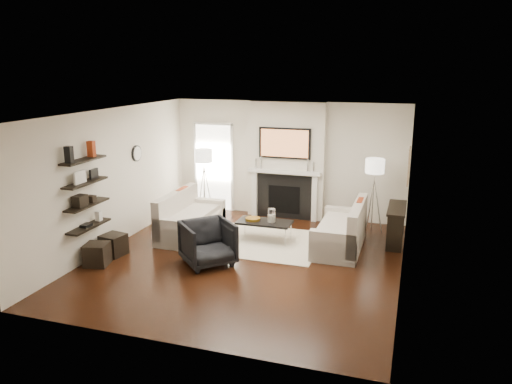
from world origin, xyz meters
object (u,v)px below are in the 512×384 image
(ottoman_near, at_px, (114,245))
(loveseat_left_base, at_px, (191,226))
(loveseat_right_base, at_px, (339,238))
(armchair, at_px, (208,241))
(lamp_left_shade, at_px, (204,156))
(coffee_table, at_px, (264,222))
(lamp_right_shade, at_px, (375,166))

(ottoman_near, bearing_deg, loveseat_left_base, 57.10)
(loveseat_right_base, bearing_deg, armchair, -144.46)
(loveseat_left_base, height_order, ottoman_near, loveseat_left_base)
(armchair, height_order, lamp_left_shade, lamp_left_shade)
(loveseat_right_base, relative_size, armchair, 2.07)
(armchair, bearing_deg, coffee_table, 22.76)
(lamp_left_shade, xyz_separation_m, ottoman_near, (-0.62, -2.89, -1.25))
(loveseat_right_base, relative_size, ottoman_near, 4.50)
(armchair, xyz_separation_m, ottoman_near, (-1.88, -0.14, -0.23))
(coffee_table, distance_m, armchair, 1.60)
(lamp_right_shade, bearing_deg, coffee_table, -148.33)
(lamp_right_shade, bearing_deg, armchair, -134.10)
(lamp_left_shade, bearing_deg, ottoman_near, -102.12)
(lamp_right_shade, bearing_deg, loveseat_right_base, -112.99)
(loveseat_right_base, bearing_deg, coffee_table, -178.20)
(loveseat_left_base, bearing_deg, loveseat_right_base, 3.98)
(coffee_table, xyz_separation_m, armchair, (-0.61, -1.47, 0.03))
(loveseat_right_base, xyz_separation_m, lamp_left_shade, (-3.39, 1.22, 1.24))
(coffee_table, distance_m, lamp_right_shade, 2.60)
(lamp_left_shade, bearing_deg, loveseat_left_base, -77.60)
(loveseat_left_base, relative_size, coffee_table, 1.64)
(loveseat_left_base, relative_size, ottoman_near, 4.50)
(coffee_table, relative_size, ottoman_near, 2.75)
(armchair, height_order, lamp_right_shade, lamp_right_shade)
(loveseat_right_base, xyz_separation_m, armchair, (-2.13, -1.52, 0.22))
(lamp_left_shade, distance_m, ottoman_near, 3.21)
(lamp_right_shade, height_order, ottoman_near, lamp_right_shade)
(loveseat_right_base, height_order, ottoman_near, loveseat_right_base)
(loveseat_left_base, distance_m, ottoman_near, 1.72)
(loveseat_left_base, height_order, loveseat_right_base, same)
(lamp_left_shade, height_order, lamp_right_shade, same)
(loveseat_left_base, height_order, lamp_right_shade, lamp_right_shade)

